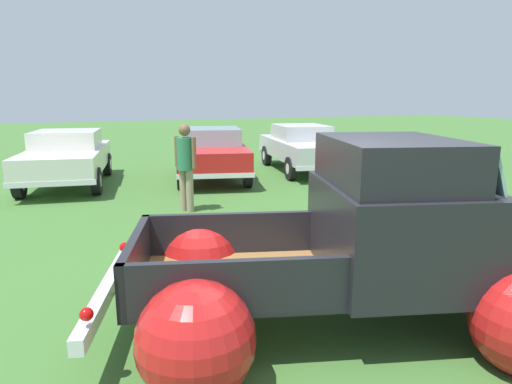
{
  "coord_description": "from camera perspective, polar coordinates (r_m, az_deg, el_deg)",
  "views": [
    {
      "loc": [
        -2.34,
        -3.55,
        2.32
      ],
      "look_at": [
        0.0,
        1.99,
        1.0
      ],
      "focal_mm": 30.86,
      "sensor_mm": 36.0,
      "label": 1
    }
  ],
  "objects": [
    {
      "name": "show_car_1",
      "position": [
        12.6,
        -5.75,
        5.27
      ],
      "size": [
        2.88,
        4.55,
        1.43
      ],
      "rotation": [
        0.0,
        0.0,
        -1.83
      ],
      "color": "black",
      "rests_on": "ground"
    },
    {
      "name": "show_car_0",
      "position": [
        12.61,
        -23.26,
        4.34
      ],
      "size": [
        2.58,
        4.59,
        1.43
      ],
      "rotation": [
        0.0,
        0.0,
        -1.74
      ],
      "color": "black",
      "rests_on": "ground"
    },
    {
      "name": "ground_plane",
      "position": [
        4.84,
        9.6,
        -16.45
      ],
      "size": [
        80.0,
        80.0,
        0.0
      ],
      "primitive_type": "plane",
      "color": "#3D6B2D"
    },
    {
      "name": "vintage_pickup_truck",
      "position": [
        4.64,
        14.61,
        -7.7
      ],
      "size": [
        4.98,
        3.73,
        1.96
      ],
      "rotation": [
        0.0,
        0.0,
        -0.3
      ],
      "color": "black",
      "rests_on": "ground"
    },
    {
      "name": "spectator_0",
      "position": [
        8.97,
        -9.11,
        3.85
      ],
      "size": [
        0.48,
        0.48,
        1.77
      ],
      "rotation": [
        0.0,
        0.0,
        3.78
      ],
      "color": "gray",
      "rests_on": "ground"
    },
    {
      "name": "show_car_2",
      "position": [
        13.94,
        5.98,
        5.93
      ],
      "size": [
        2.56,
        4.72,
        1.43
      ],
      "rotation": [
        0.0,
        0.0,
        -1.75
      ],
      "color": "black",
      "rests_on": "ground"
    }
  ]
}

